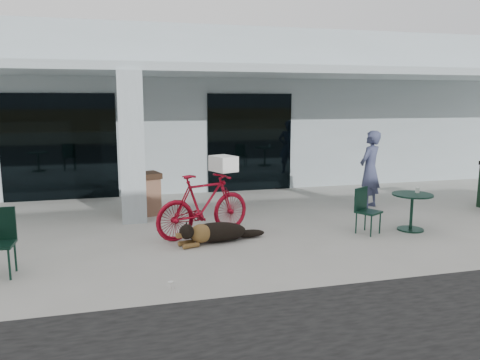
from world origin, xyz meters
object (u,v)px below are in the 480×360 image
object	(u,v)px
bicycle	(204,205)
cafe_table_far	(411,212)
person	(370,169)
cafe_chair_far_a	(369,211)
trash_receptacle	(147,194)
dog	(216,231)

from	to	relation	value
bicycle	cafe_table_far	world-z (taller)	bicycle
bicycle	person	distance (m)	4.44
cafe_chair_far_a	trash_receptacle	world-z (taller)	trash_receptacle
cafe_table_far	cafe_chair_far_a	world-z (taller)	cafe_chair_far_a
bicycle	person	bearing A→B (deg)	-93.93
cafe_chair_far_a	bicycle	bearing A→B (deg)	138.68
cafe_table_far	cafe_chair_far_a	xyz separation A→B (m)	(-0.94, -0.00, 0.08)
bicycle	dog	size ratio (longest dim) A/B	1.58
cafe_chair_far_a	person	bearing A→B (deg)	30.64
person	trash_receptacle	bearing A→B (deg)	-40.05
bicycle	cafe_chair_far_a	size ratio (longest dim) A/B	2.26
cafe_table_far	person	size ratio (longest dim) A/B	0.42
dog	trash_receptacle	xyz separation A→B (m)	(-1.08, 2.40, 0.27)
cafe_chair_far_a	trash_receptacle	distance (m)	4.77
cafe_table_far	cafe_chair_far_a	distance (m)	0.95
dog	cafe_chair_far_a	bearing A→B (deg)	-20.25
cafe_table_far	bicycle	bearing A→B (deg)	170.82
cafe_chair_far_a	person	size ratio (longest dim) A/B	0.48
cafe_table_far	person	distance (m)	2.08
bicycle	trash_receptacle	xyz separation A→B (m)	(-0.93, 1.95, -0.12)
dog	trash_receptacle	world-z (taller)	trash_receptacle
dog	cafe_chair_far_a	size ratio (longest dim) A/B	1.43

